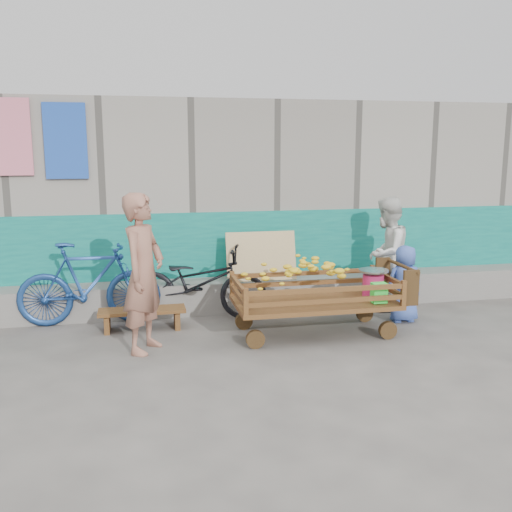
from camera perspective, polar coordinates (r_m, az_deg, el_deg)
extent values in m
plane|color=#504C48|center=(6.15, 2.26, -11.25)|extent=(80.00, 80.00, 0.00)
cube|color=gray|center=(9.77, -3.56, 5.96)|extent=(12.00, 3.00, 3.00)
cube|color=#0C6B66|center=(8.39, -2.00, -0.31)|extent=(12.00, 0.03, 1.40)
cube|color=slate|center=(8.27, -1.70, -3.85)|extent=(12.00, 0.50, 0.45)
cube|color=tan|center=(8.07, 0.54, -0.01)|extent=(1.00, 0.19, 0.68)
cube|color=pink|center=(8.25, -23.45, 10.88)|extent=(0.55, 0.03, 1.00)
cube|color=blue|center=(8.14, -18.51, 10.86)|extent=(0.55, 0.03, 1.00)
cube|color=#542C18|center=(7.16, 5.86, -4.61)|extent=(1.99, 1.00, 0.06)
cylinder|color=#382312|center=(6.71, -0.07, -8.33)|extent=(0.22, 0.07, 0.22)
cube|color=#542C18|center=(6.45, -1.04, -4.60)|extent=(0.06, 0.06, 0.31)
cylinder|color=#382312|center=(7.39, -1.23, -6.53)|extent=(0.22, 0.07, 0.22)
cube|color=#542C18|center=(7.34, -2.41, -2.73)|extent=(0.06, 0.06, 0.31)
cylinder|color=#382312|center=(7.22, 13.04, -7.24)|extent=(0.22, 0.07, 0.22)
cube|color=#542C18|center=(7.05, 14.52, -3.61)|extent=(0.06, 0.06, 0.31)
cylinder|color=#382312|center=(7.85, 10.81, -5.68)|extent=(0.22, 0.07, 0.22)
cube|color=#542C18|center=(7.87, 11.55, -2.01)|extent=(0.06, 0.06, 0.31)
cube|color=#542C18|center=(6.70, 7.09, -4.49)|extent=(1.92, 0.04, 0.06)
cube|color=#542C18|center=(6.67, 7.11, -3.38)|extent=(1.92, 0.04, 0.06)
cube|color=#542C18|center=(7.56, 4.82, -2.70)|extent=(1.92, 0.04, 0.06)
cube|color=#542C18|center=(7.53, 4.83, -1.72)|extent=(1.92, 0.04, 0.06)
cube|color=#542C18|center=(6.90, -1.77, -3.96)|extent=(0.04, 0.93, 0.06)
cube|color=#542C18|center=(6.87, -1.77, -2.89)|extent=(0.04, 0.93, 0.06)
cube|color=#542C18|center=(7.47, 12.94, -3.10)|extent=(0.04, 0.93, 0.06)
cube|color=#542C18|center=(7.44, 12.98, -2.11)|extent=(0.04, 0.93, 0.06)
cylinder|color=#382312|center=(7.50, 14.41, -0.95)|extent=(0.04, 0.88, 0.04)
cube|color=#382312|center=(7.86, 12.53, -1.74)|extent=(0.20, 0.04, 0.44)
cube|color=#382312|center=(7.15, 15.22, -3.10)|extent=(0.20, 0.04, 0.44)
ellipsoid|color=yellow|center=(7.06, 5.05, -2.55)|extent=(1.44, 0.77, 0.49)
cylinder|color=#D42469|center=(7.39, 11.62, -2.94)|extent=(0.27, 0.27, 0.29)
cylinder|color=silver|center=(7.35, 11.67, -1.76)|extent=(0.03, 0.03, 0.07)
cylinder|color=silver|center=(7.34, 11.68, -1.43)|extent=(0.38, 0.38, 0.02)
cube|color=#31F642|center=(7.09, 12.20, -3.61)|extent=(0.18, 0.13, 0.24)
cube|color=#542C18|center=(7.49, -11.32, -5.37)|extent=(1.10, 0.33, 0.04)
cube|color=#542C18|center=(7.54, -14.65, -6.54)|extent=(0.07, 0.31, 0.22)
cube|color=#542C18|center=(7.54, -7.91, -6.28)|extent=(0.07, 0.31, 0.22)
imported|color=#996450|center=(6.56, -11.18, -1.71)|extent=(0.69, 0.79, 1.82)
imported|color=silver|center=(8.35, 12.91, 0.18)|extent=(1.00, 0.99, 1.63)
imported|color=#415FBA|center=(7.88, 14.62, -2.70)|extent=(0.52, 0.34, 1.04)
imported|color=black|center=(7.83, -5.82, -2.66)|extent=(2.01, 1.18, 1.00)
imported|color=navy|center=(7.81, -16.33, -2.67)|extent=(1.85, 0.55, 1.11)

